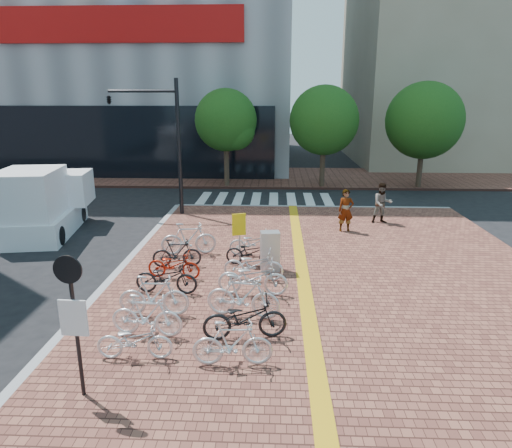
{
  "coord_description": "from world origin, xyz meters",
  "views": [
    {
      "loc": [
        1.12,
        -10.98,
        5.65
      ],
      "look_at": [
        0.43,
        4.41,
        1.3
      ],
      "focal_mm": 32.0,
      "sensor_mm": 36.0,
      "label": 1
    }
  ],
  "objects_px": {
    "bike_6": "(189,239)",
    "box_truck": "(45,203)",
    "utility_box": "(270,251)",
    "bike_9": "(243,296)",
    "bike_10": "(253,277)",
    "bike_3": "(166,277)",
    "bike_13": "(253,243)",
    "bike_8": "(245,318)",
    "bike_1": "(147,316)",
    "bike_11": "(254,265)",
    "bike_12": "(251,252)",
    "bike_2": "(154,296)",
    "bike_0": "(135,340)",
    "pedestrian_a": "(346,210)",
    "yellow_sign": "(239,229)",
    "bike_7": "(233,343)",
    "notice_sign": "(73,310)",
    "traffic_light_pole": "(147,122)",
    "bike_5": "(177,253)",
    "pedestrian_b": "(382,203)",
    "bike_4": "(174,265)"
  },
  "relations": [
    {
      "from": "bike_3",
      "to": "bike_8",
      "type": "height_order",
      "value": "bike_8"
    },
    {
      "from": "bike_4",
      "to": "bike_7",
      "type": "xyz_separation_m",
      "value": [
        2.28,
        -4.69,
        0.07
      ]
    },
    {
      "from": "bike_3",
      "to": "bike_11",
      "type": "height_order",
      "value": "bike_11"
    },
    {
      "from": "bike_5",
      "to": "bike_13",
      "type": "xyz_separation_m",
      "value": [
        2.47,
        1.31,
        -0.03
      ]
    },
    {
      "from": "bike_2",
      "to": "traffic_light_pole",
      "type": "bearing_deg",
      "value": 13.96
    },
    {
      "from": "bike_0",
      "to": "box_truck",
      "type": "bearing_deg",
      "value": 32.42
    },
    {
      "from": "bike_1",
      "to": "bike_3",
      "type": "relative_size",
      "value": 0.96
    },
    {
      "from": "bike_1",
      "to": "bike_11",
      "type": "height_order",
      "value": "bike_1"
    },
    {
      "from": "bike_3",
      "to": "bike_11",
      "type": "relative_size",
      "value": 0.98
    },
    {
      "from": "bike_6",
      "to": "bike_10",
      "type": "xyz_separation_m",
      "value": [
        2.46,
        -3.32,
        -0.06
      ]
    },
    {
      "from": "bike_11",
      "to": "box_truck",
      "type": "relative_size",
      "value": 0.36
    },
    {
      "from": "bike_3",
      "to": "bike_13",
      "type": "bearing_deg",
      "value": -30.99
    },
    {
      "from": "bike_13",
      "to": "pedestrian_b",
      "type": "relative_size",
      "value": 0.96
    },
    {
      "from": "pedestrian_b",
      "to": "utility_box",
      "type": "height_order",
      "value": "pedestrian_b"
    },
    {
      "from": "bike_5",
      "to": "bike_12",
      "type": "distance_m",
      "value": 2.47
    },
    {
      "from": "bike_9",
      "to": "pedestrian_a",
      "type": "distance_m",
      "value": 8.76
    },
    {
      "from": "bike_9",
      "to": "box_truck",
      "type": "distance_m",
      "value": 11.54
    },
    {
      "from": "bike_0",
      "to": "bike_6",
      "type": "distance_m",
      "value": 6.73
    },
    {
      "from": "bike_12",
      "to": "bike_13",
      "type": "bearing_deg",
      "value": 5.44
    },
    {
      "from": "bike_0",
      "to": "yellow_sign",
      "type": "height_order",
      "value": "yellow_sign"
    },
    {
      "from": "bike_10",
      "to": "notice_sign",
      "type": "relative_size",
      "value": 0.7
    },
    {
      "from": "utility_box",
      "to": "box_truck",
      "type": "xyz_separation_m",
      "value": [
        -9.43,
        4.15,
        0.53
      ]
    },
    {
      "from": "bike_0",
      "to": "bike_10",
      "type": "height_order",
      "value": "bike_10"
    },
    {
      "from": "bike_6",
      "to": "box_truck",
      "type": "xyz_separation_m",
      "value": [
        -6.52,
        2.74,
        0.6
      ]
    },
    {
      "from": "bike_1",
      "to": "bike_7",
      "type": "bearing_deg",
      "value": -112.84
    },
    {
      "from": "bike_11",
      "to": "bike_13",
      "type": "xyz_separation_m",
      "value": [
        -0.12,
        2.28,
        -0.03
      ]
    },
    {
      "from": "bike_12",
      "to": "bike_4",
      "type": "bearing_deg",
      "value": 124.9
    },
    {
      "from": "bike_7",
      "to": "notice_sign",
      "type": "xyz_separation_m",
      "value": [
        -2.76,
        -1.14,
        1.28
      ]
    },
    {
      "from": "bike_6",
      "to": "utility_box",
      "type": "bearing_deg",
      "value": -125.83
    },
    {
      "from": "utility_box",
      "to": "box_truck",
      "type": "distance_m",
      "value": 10.32
    },
    {
      "from": "bike_12",
      "to": "pedestrian_b",
      "type": "xyz_separation_m",
      "value": [
        5.54,
        5.55,
        0.45
      ]
    },
    {
      "from": "bike_9",
      "to": "bike_10",
      "type": "distance_m",
      "value": 1.4
    },
    {
      "from": "bike_8",
      "to": "bike_10",
      "type": "relative_size",
      "value": 0.99
    },
    {
      "from": "bike_13",
      "to": "bike_1",
      "type": "bearing_deg",
      "value": 154.12
    },
    {
      "from": "bike_0",
      "to": "utility_box",
      "type": "height_order",
      "value": "utility_box"
    },
    {
      "from": "bike_11",
      "to": "bike_12",
      "type": "xyz_separation_m",
      "value": [
        -0.14,
        1.26,
        -0.03
      ]
    },
    {
      "from": "bike_13",
      "to": "bike_12",
      "type": "bearing_deg",
      "value": 173.72
    },
    {
      "from": "bike_9",
      "to": "notice_sign",
      "type": "distance_m",
      "value": 4.52
    },
    {
      "from": "bike_2",
      "to": "bike_3",
      "type": "distance_m",
      "value": 1.4
    },
    {
      "from": "pedestrian_a",
      "to": "traffic_light_pole",
      "type": "relative_size",
      "value": 0.28
    },
    {
      "from": "bike_0",
      "to": "bike_2",
      "type": "distance_m",
      "value": 2.02
    },
    {
      "from": "bike_13",
      "to": "pedestrian_b",
      "type": "xyz_separation_m",
      "value": [
        5.51,
        4.53,
        0.45
      ]
    },
    {
      "from": "bike_1",
      "to": "box_truck",
      "type": "relative_size",
      "value": 0.33
    },
    {
      "from": "bike_9",
      "to": "bike_12",
      "type": "distance_m",
      "value": 3.76
    },
    {
      "from": "bike_10",
      "to": "bike_8",
      "type": "bearing_deg",
      "value": -179.3
    },
    {
      "from": "box_truck",
      "to": "bike_13",
      "type": "bearing_deg",
      "value": -16.82
    },
    {
      "from": "bike_7",
      "to": "notice_sign",
      "type": "height_order",
      "value": "notice_sign"
    },
    {
      "from": "bike_9",
      "to": "box_truck",
      "type": "relative_size",
      "value": 0.37
    },
    {
      "from": "bike_11",
      "to": "bike_13",
      "type": "distance_m",
      "value": 2.28
    },
    {
      "from": "bike_1",
      "to": "bike_3",
      "type": "bearing_deg",
      "value": 7.96
    }
  ]
}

